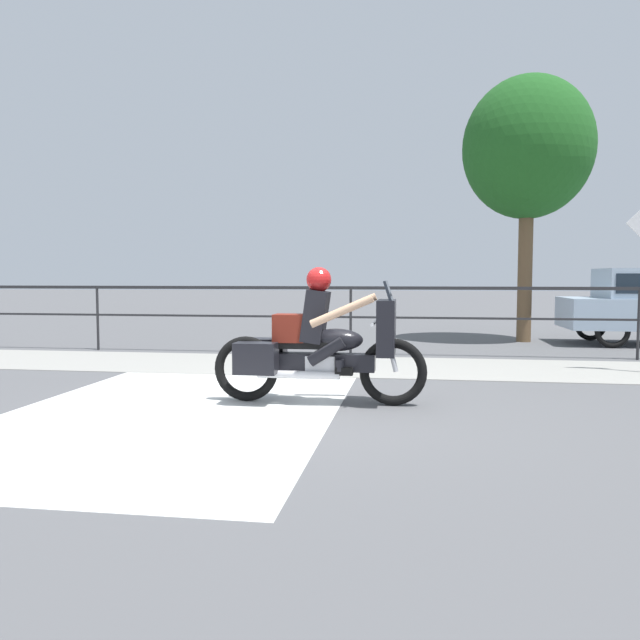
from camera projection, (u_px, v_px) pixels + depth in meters
name	position (u px, v px, depth m)	size (l,w,h in m)	color
ground_plane	(306.00, 409.00, 6.92)	(120.00, 120.00, 0.00)	#565659
sidewalk_band	(341.00, 366.00, 10.28)	(44.00, 2.40, 0.01)	#99968E
crosswalk_band	(178.00, 409.00, 6.93)	(3.53, 6.00, 0.01)	silver
fence_railing	(351.00, 301.00, 11.71)	(36.00, 0.05, 1.29)	#232326
motorcycle	(318.00, 344.00, 7.20)	(2.49, 0.76, 1.58)	black
tree_behind_sign	(528.00, 149.00, 13.86)	(2.86, 2.86, 5.91)	brown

